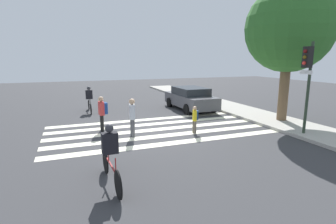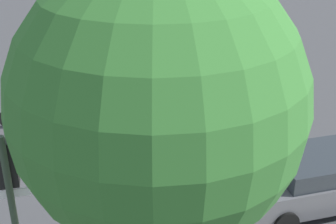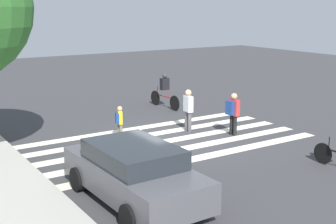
# 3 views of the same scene
# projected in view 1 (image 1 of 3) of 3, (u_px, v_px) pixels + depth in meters

# --- Properties ---
(ground_plane) EXTENTS (60.00, 60.00, 0.00)m
(ground_plane) POSITION_uv_depth(u_px,v_px,m) (158.00, 129.00, 12.32)
(ground_plane) COLOR #38383A
(sidewalk_curb) EXTENTS (36.00, 2.50, 0.14)m
(sidewalk_curb) POSITION_uv_depth(u_px,v_px,m) (265.00, 118.00, 14.48)
(sidewalk_curb) COLOR #ADA89E
(sidewalk_curb) RESTS_ON ground_plane
(crosswalk_stripes) EXTENTS (4.77, 10.00, 0.01)m
(crosswalk_stripes) POSITION_uv_depth(u_px,v_px,m) (158.00, 129.00, 12.32)
(crosswalk_stripes) COLOR #F2EDCC
(crosswalk_stripes) RESTS_ON ground_plane
(traffic_light) EXTENTS (0.60, 0.50, 3.95)m
(traffic_light) POSITION_uv_depth(u_px,v_px,m) (308.00, 71.00, 10.65)
(traffic_light) COLOR #283828
(traffic_light) RESTS_ON ground_plane
(street_tree) EXTENTS (4.26, 4.26, 6.85)m
(street_tree) POSITION_uv_depth(u_px,v_px,m) (289.00, 29.00, 12.78)
(street_tree) COLOR brown
(street_tree) RESTS_ON ground_plane
(pedestrian_adult_tall_backpack) EXTENTS (0.46, 0.39, 1.60)m
(pedestrian_adult_tall_backpack) POSITION_uv_depth(u_px,v_px,m) (102.00, 111.00, 11.89)
(pedestrian_adult_tall_backpack) COLOR black
(pedestrian_adult_tall_backpack) RESTS_ON ground_plane
(pedestrian_child_with_backpack) EXTENTS (0.37, 0.36, 1.22)m
(pedestrian_child_with_backpack) POSITION_uv_depth(u_px,v_px,m) (195.00, 117.00, 11.59)
(pedestrian_child_with_backpack) COLOR #6B6051
(pedestrian_child_with_backpack) RESTS_ON ground_plane
(pedestrian_adult_blue_shirt) EXTENTS (0.48, 0.26, 1.64)m
(pedestrian_adult_blue_shirt) POSITION_uv_depth(u_px,v_px,m) (132.00, 115.00, 11.01)
(pedestrian_adult_blue_shirt) COLOR #4C4C51
(pedestrian_adult_blue_shirt) RESTS_ON ground_plane
(cyclist_near_curb) EXTENTS (2.29, 0.41, 1.65)m
(cyclist_near_curb) POSITION_uv_depth(u_px,v_px,m) (110.00, 153.00, 6.75)
(cyclist_near_curb) COLOR black
(cyclist_near_curb) RESTS_ON ground_plane
(cyclist_far_lane) EXTENTS (2.22, 0.40, 1.61)m
(cyclist_far_lane) POSITION_uv_depth(u_px,v_px,m) (89.00, 98.00, 16.20)
(cyclist_far_lane) COLOR black
(cyclist_far_lane) RESTS_ON ground_plane
(car_parked_silver_sedan) EXTENTS (4.49, 2.07, 1.45)m
(car_parked_silver_sedan) POSITION_uv_depth(u_px,v_px,m) (190.00, 98.00, 17.04)
(car_parked_silver_sedan) COLOR #4C4C51
(car_parked_silver_sedan) RESTS_ON ground_plane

